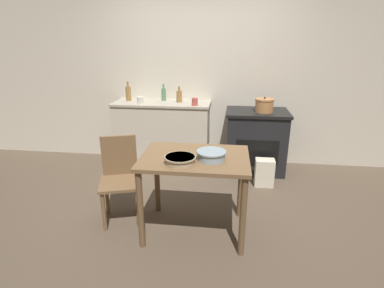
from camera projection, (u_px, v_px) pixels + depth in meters
The scene contains 15 objects.
ground_plane at pixel (187, 210), 3.35m from camera, with size 14.00×14.00×0.00m, color brown.
wall_back at pixel (201, 78), 4.42m from camera, with size 8.00×0.07×2.55m.
counter_cabinet at pixel (163, 134), 4.46m from camera, with size 1.39×0.56×0.96m.
stove at pixel (256, 141), 4.28m from camera, with size 0.85×0.64×0.88m.
work_table at pixel (195, 169), 2.79m from camera, with size 0.99×0.73×0.79m.
chair at pixel (120, 176), 3.09m from camera, with size 0.50×0.50×0.87m.
flour_sack at pixel (264, 173), 3.87m from camera, with size 0.24×0.17×0.36m, color beige.
stock_pot at pixel (264, 105), 4.04m from camera, with size 0.25×0.25×0.21m.
mixing_bowl_large at pixel (211, 155), 2.66m from camera, with size 0.26×0.26×0.08m.
mixing_bowl_small at pixel (180, 159), 2.59m from camera, with size 0.28×0.28×0.06m.
bottle_far_left at pixel (179, 96), 4.28m from camera, with size 0.08×0.08×0.22m.
bottle_left at pixel (128, 93), 4.39m from camera, with size 0.08×0.08×0.28m.
bottle_mid_left at pixel (164, 94), 4.40m from camera, with size 0.07×0.07×0.24m.
cup_center_left at pixel (195, 102), 4.07m from camera, with size 0.08×0.08×0.10m, color #B74C42.
cup_center at pixel (140, 101), 4.15m from camera, with size 0.09×0.09×0.10m, color silver.
Camera 1 is at (0.42, -2.90, 1.79)m, focal length 28.00 mm.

